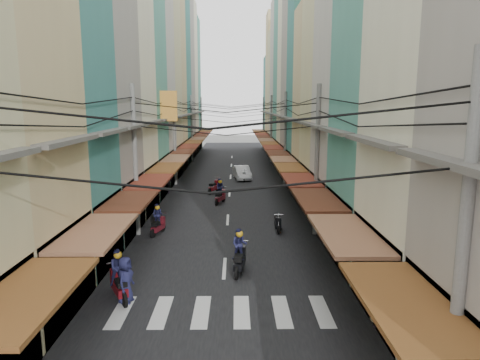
{
  "coord_description": "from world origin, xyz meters",
  "views": [
    {
      "loc": [
        0.5,
        -19.86,
        7.15
      ],
      "look_at": [
        0.76,
        5.5,
        2.63
      ],
      "focal_mm": 32.0,
      "sensor_mm": 36.0,
      "label": 1
    }
  ],
  "objects": [
    {
      "name": "white_car",
      "position": [
        1.13,
        20.69,
        0.0
      ],
      "size": [
        4.68,
        2.33,
        1.58
      ],
      "primitive_type": "imported",
      "rotation": [
        0.0,
        0.0,
        0.13
      ],
      "color": "silver",
      "rests_on": "ground"
    },
    {
      "name": "building_row_right",
      "position": [
        7.92,
        16.45,
        9.41
      ],
      "size": [
        7.8,
        68.98,
        22.59
      ],
      "color": "teal",
      "rests_on": "ground"
    },
    {
      "name": "utility_poles",
      "position": [
        0.0,
        15.01,
        6.59
      ],
      "size": [
        10.2,
        66.13,
        8.2
      ],
      "color": "gray",
      "rests_on": "ground"
    },
    {
      "name": "moving_scooters",
      "position": [
        -1.11,
        4.0,
        0.55
      ],
      "size": [
        7.15,
        26.6,
        1.94
      ],
      "color": "black",
      "rests_on": "ground"
    },
    {
      "name": "market_umbrella",
      "position": [
        5.87,
        -6.91,
        1.94
      ],
      "size": [
        2.09,
        2.09,
        2.2
      ],
      "color": "#B2B2B7",
      "rests_on": "ground"
    },
    {
      "name": "road",
      "position": [
        0.0,
        20.0,
        0.01
      ],
      "size": [
        10.0,
        80.0,
        0.02
      ],
      "primitive_type": "cube",
      "color": "black",
      "rests_on": "ground"
    },
    {
      "name": "bicycle",
      "position": [
        6.32,
        -1.59,
        0.0
      ],
      "size": [
        1.75,
        1.05,
        1.13
      ],
      "primitive_type": "imported",
      "rotation": [
        0.0,
        0.0,
        1.29
      ],
      "color": "black",
      "rests_on": "ground"
    },
    {
      "name": "sidewalk_right",
      "position": [
        6.5,
        20.0,
        0.03
      ],
      "size": [
        3.0,
        80.0,
        0.06
      ],
      "primitive_type": "cube",
      "color": "slate",
      "rests_on": "ground"
    },
    {
      "name": "pedestrians",
      "position": [
        -4.36,
        3.25,
        1.06
      ],
      "size": [
        12.73,
        21.87,
        2.21
      ],
      "color": "#2B212C",
      "rests_on": "ground"
    },
    {
      "name": "crosswalk",
      "position": [
        -0.0,
        -6.0,
        0.03
      ],
      "size": [
        7.55,
        2.4,
        0.01
      ],
      "color": "silver",
      "rests_on": "ground"
    },
    {
      "name": "sidewalk_left",
      "position": [
        -6.5,
        20.0,
        0.03
      ],
      "size": [
        3.0,
        80.0,
        0.06
      ],
      "primitive_type": "cube",
      "color": "slate",
      "rests_on": "ground"
    },
    {
      "name": "parked_scooters",
      "position": [
        3.43,
        -4.3,
        0.48
      ],
      "size": [
        12.98,
        14.98,
        1.01
      ],
      "color": "black",
      "rests_on": "ground"
    },
    {
      "name": "building_row_left",
      "position": [
        -7.92,
        16.56,
        9.78
      ],
      "size": [
        7.8,
        67.67,
        23.7
      ],
      "color": "beige",
      "rests_on": "ground"
    },
    {
      "name": "ground",
      "position": [
        0.0,
        0.0,
        0.0
      ],
      "size": [
        160.0,
        160.0,
        0.0
      ],
      "primitive_type": "plane",
      "color": "#61615C",
      "rests_on": "ground"
    },
    {
      "name": "traffic_sign",
      "position": [
        5.54,
        -3.01,
        2.0
      ],
      "size": [
        0.1,
        0.61,
        2.77
      ],
      "color": "gray",
      "rests_on": "ground"
    }
  ]
}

